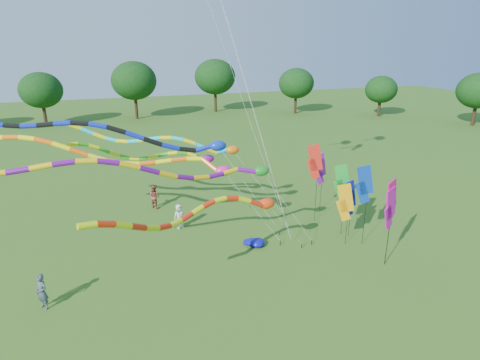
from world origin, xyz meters
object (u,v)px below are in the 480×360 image
object	(u,v)px
blue_nylon_heap	(253,242)
person_a	(179,216)
tube_kite_red	(212,210)
tube_kite_orange	(138,158)
person_c	(155,196)
person_b	(42,292)

from	to	relation	value
blue_nylon_heap	person_a	distance (m)	5.63
tube_kite_red	tube_kite_orange	xyz separation A→B (m)	(-2.86, 5.84, 1.32)
blue_nylon_heap	tube_kite_orange	bearing A→B (deg)	161.76
tube_kite_red	blue_nylon_heap	size ratio (longest dim) A/B	7.37
blue_nylon_heap	person_a	bearing A→B (deg)	134.30
blue_nylon_heap	person_c	bearing A→B (deg)	121.56
tube_kite_orange	person_a	world-z (taller)	tube_kite_orange
tube_kite_orange	blue_nylon_heap	world-z (taller)	tube_kite_orange
tube_kite_orange	person_b	distance (m)	8.60
blue_nylon_heap	tube_kite_red	bearing A→B (deg)	-133.87
person_b	person_c	bearing A→B (deg)	106.37
tube_kite_orange	person_a	bearing A→B (deg)	55.28
person_b	blue_nylon_heap	bearing A→B (deg)	60.98
tube_kite_orange	blue_nylon_heap	distance (m)	8.72
person_a	person_c	size ratio (longest dim) A/B	0.93
person_c	tube_kite_orange	bearing A→B (deg)	129.11
tube_kite_red	person_b	size ratio (longest dim) A/B	6.51
person_c	person_a	bearing A→B (deg)	157.28
tube_kite_red	person_c	distance (m)	12.47
blue_nylon_heap	person_b	xyz separation A→B (m)	(-11.74, -2.65, 0.69)
person_b	person_a	bearing A→B (deg)	88.61
blue_nylon_heap	person_c	distance (m)	9.61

